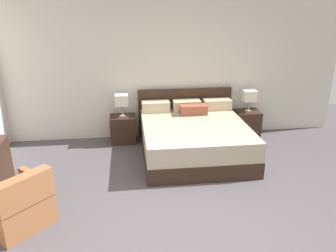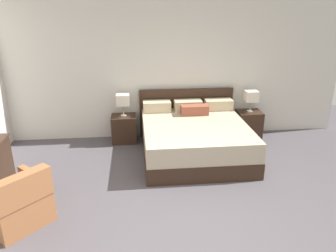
# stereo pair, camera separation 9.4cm
# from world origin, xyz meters

# --- Properties ---
(ground_plane) EXTENTS (9.89, 9.89, 0.00)m
(ground_plane) POSITION_xyz_m (0.00, 0.00, 0.00)
(ground_plane) COLOR #4C474C
(wall_back) EXTENTS (7.27, 0.06, 2.69)m
(wall_back) POSITION_xyz_m (0.00, 3.33, 1.35)
(wall_back) COLOR beige
(wall_back) RESTS_ON ground
(bed) EXTENTS (1.90, 2.02, 0.99)m
(bed) POSITION_xyz_m (0.46, 2.30, 0.33)
(bed) COLOR #332116
(bed) RESTS_ON ground
(nightstand_left) EXTENTS (0.48, 0.41, 0.54)m
(nightstand_left) POSITION_xyz_m (-0.81, 3.03, 0.27)
(nightstand_left) COLOR #332116
(nightstand_left) RESTS_ON ground
(nightstand_right) EXTENTS (0.48, 0.41, 0.54)m
(nightstand_right) POSITION_xyz_m (1.73, 3.03, 0.27)
(nightstand_right) COLOR #332116
(nightstand_right) RESTS_ON ground
(table_lamp_left) EXTENTS (0.25, 0.25, 0.43)m
(table_lamp_left) POSITION_xyz_m (-0.81, 3.03, 0.86)
(table_lamp_left) COLOR gray
(table_lamp_left) RESTS_ON nightstand_left
(table_lamp_right) EXTENTS (0.25, 0.25, 0.43)m
(table_lamp_right) POSITION_xyz_m (1.73, 3.03, 0.86)
(table_lamp_right) COLOR gray
(table_lamp_right) RESTS_ON nightstand_right
(armchair_by_window) EXTENTS (0.97, 0.97, 0.76)m
(armchair_by_window) POSITION_xyz_m (-2.07, 0.53, 0.28)
(armchair_by_window) COLOR #935B38
(armchair_by_window) RESTS_ON ground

